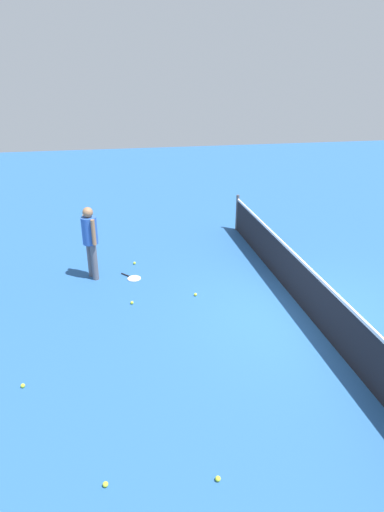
% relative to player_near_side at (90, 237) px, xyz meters
% --- Properties ---
extents(ground_plane, '(40.00, 40.00, 0.00)m').
position_rel_player_near_side_xyz_m(ground_plane, '(2.47, 4.17, -1.01)').
color(ground_plane, '#265693').
extents(court_net, '(10.09, 0.09, 1.07)m').
position_rel_player_near_side_xyz_m(court_net, '(2.47, 4.17, -0.51)').
color(court_net, '#4C4C51').
rests_on(court_net, ground_plane).
extents(player_near_side, '(0.51, 0.45, 1.70)m').
position_rel_player_near_side_xyz_m(player_near_side, '(0.00, 0.00, 0.00)').
color(player_near_side, '#595960').
rests_on(player_near_side, ground_plane).
extents(tennis_racket_near_player, '(0.55, 0.51, 0.03)m').
position_rel_player_near_side_xyz_m(tennis_racket_near_player, '(0.23, 0.89, -1.00)').
color(tennis_racket_near_player, white).
rests_on(tennis_racket_near_player, ground_plane).
extents(tennis_ball_near_player, '(0.07, 0.07, 0.07)m').
position_rel_player_near_side_xyz_m(tennis_ball_near_player, '(5.66, 0.21, -0.98)').
color(tennis_ball_near_player, '#C6E033').
rests_on(tennis_ball_near_player, ground_plane).
extents(tennis_ball_by_net, '(0.07, 0.07, 0.07)m').
position_rel_player_near_side_xyz_m(tennis_ball_by_net, '(1.42, 0.79, -0.98)').
color(tennis_ball_by_net, '#C6E033').
rests_on(tennis_ball_by_net, ground_plane).
extents(tennis_ball_midcourt, '(0.07, 0.07, 0.07)m').
position_rel_player_near_side_xyz_m(tennis_ball_midcourt, '(3.68, -1.01, -0.98)').
color(tennis_ball_midcourt, '#C6E033').
rests_on(tennis_ball_midcourt, ground_plane).
extents(tennis_ball_baseline, '(0.07, 0.07, 0.07)m').
position_rel_player_near_side_xyz_m(tennis_ball_baseline, '(-0.56, 0.98, -0.98)').
color(tennis_ball_baseline, '#C6E033').
rests_on(tennis_ball_baseline, ground_plane).
extents(tennis_ball_stray_left, '(0.07, 0.07, 0.07)m').
position_rel_player_near_side_xyz_m(tennis_ball_stray_left, '(1.32, 2.15, -0.98)').
color(tennis_ball_stray_left, '#C6E033').
rests_on(tennis_ball_stray_left, ground_plane).
extents(tennis_ball_stray_right, '(0.07, 0.07, 0.07)m').
position_rel_player_near_side_xyz_m(tennis_ball_stray_right, '(5.84, 1.52, -0.98)').
color(tennis_ball_stray_right, '#C6E033').
rests_on(tennis_ball_stray_right, ground_plane).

